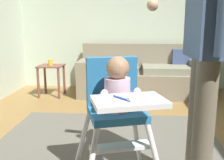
{
  "coord_description": "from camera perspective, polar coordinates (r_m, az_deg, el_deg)",
  "views": [
    {
      "loc": [
        -0.08,
        -2.3,
        1.15
      ],
      "look_at": [
        -0.2,
        -0.64,
        0.8
      ],
      "focal_mm": 41.13,
      "sensor_mm": 36.0,
      "label": 1
    }
  ],
  "objects": [
    {
      "name": "wall_far",
      "position": [
        4.9,
        5.36,
        14.1
      ],
      "size": [
        5.13,
        0.06,
        2.71
      ],
      "primitive_type": "cube",
      "color": "beige",
      "rests_on": "ground"
    },
    {
      "name": "high_chair",
      "position": [
        1.72,
        1.02,
        -4.35
      ],
      "size": [
        0.75,
        0.83,
        0.97
      ],
      "rotation": [
        0.0,
        0.0,
        -1.27
      ],
      "color": "white",
      "rests_on": "ground"
    },
    {
      "name": "adult_standing",
      "position": [
        1.74,
        20.07,
        6.55
      ],
      "size": [
        0.52,
        0.49,
        1.78
      ],
      "rotation": [
        0.0,
        0.0,
        -3.1
      ],
      "color": "#6C624F",
      "rests_on": "ground"
    },
    {
      "name": "sippy_cup",
      "position": [
        4.39,
        -13.52,
        3.84
      ],
      "size": [
        0.07,
        0.07,
        0.1
      ],
      "primitive_type": "cylinder",
      "color": "gold",
      "rests_on": "side_table"
    },
    {
      "name": "ground",
      "position": [
        2.59,
        5.73,
        -15.87
      ],
      "size": [
        5.93,
        6.74,
        0.1
      ],
      "primitive_type": "cube",
      "color": "olive"
    },
    {
      "name": "side_table",
      "position": [
        4.42,
        -13.36,
        1.4
      ],
      "size": [
        0.4,
        0.4,
        0.52
      ],
      "color": "brown",
      "rests_on": "ground"
    },
    {
      "name": "couch",
      "position": [
        4.46,
        6.35,
        1.09
      ],
      "size": [
        2.07,
        0.86,
        0.86
      ],
      "rotation": [
        0.0,
        0.0,
        -1.57
      ],
      "color": "#7C715C",
      "rests_on": "ground"
    }
  ]
}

